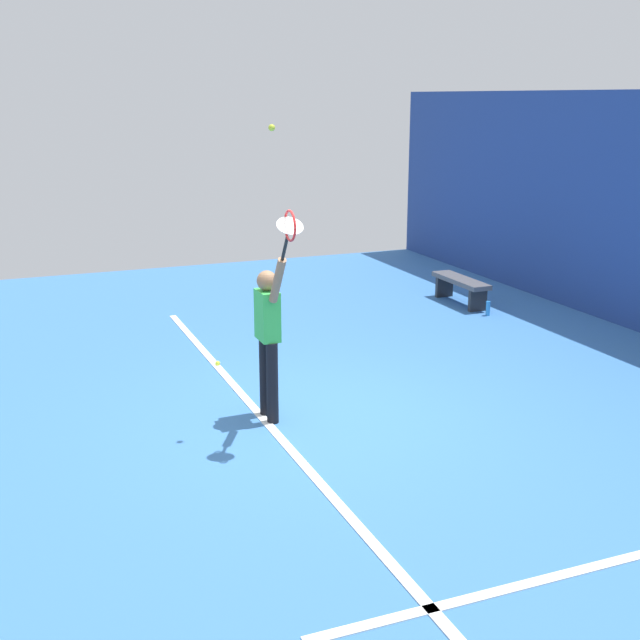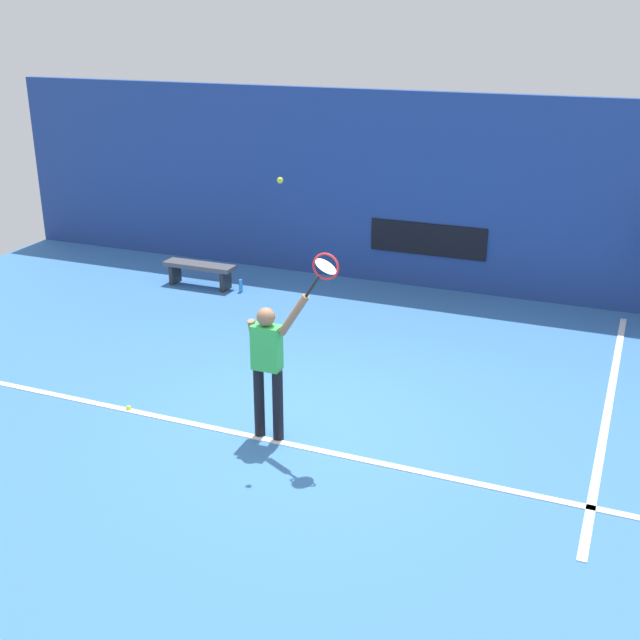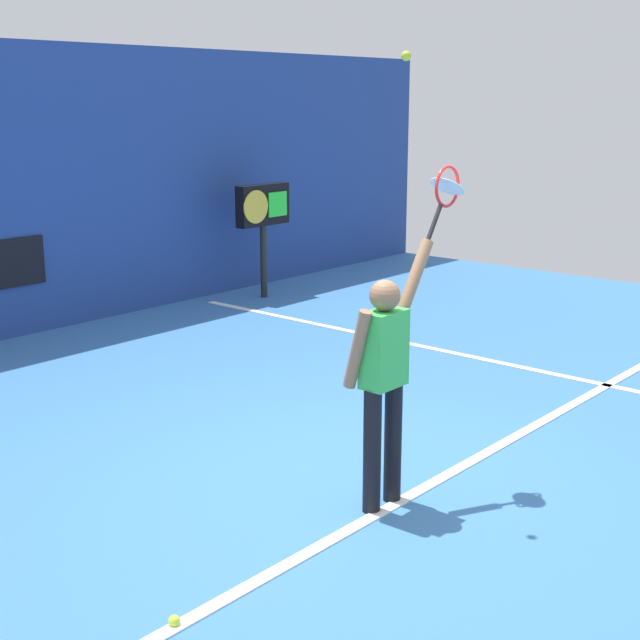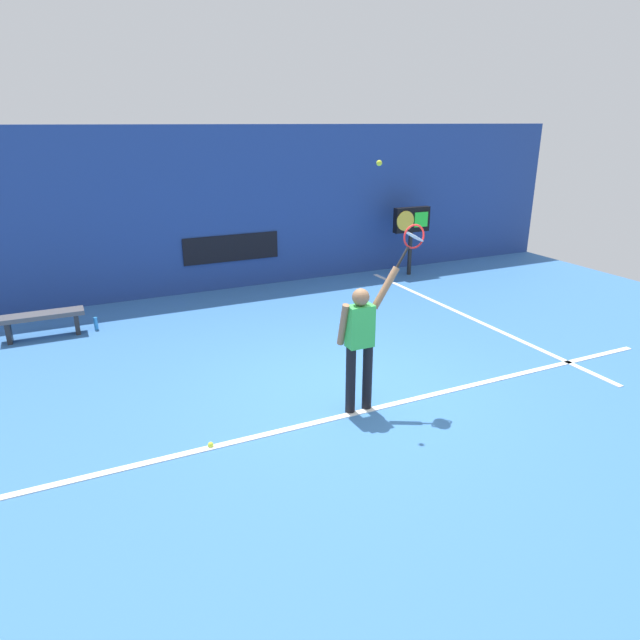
{
  "view_description": "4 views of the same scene",
  "coord_description": "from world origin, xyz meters",
  "px_view_note": "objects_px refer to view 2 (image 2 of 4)",
  "views": [
    {
      "loc": [
        7.92,
        -3.13,
        3.48
      ],
      "look_at": [
        -0.13,
        0.11,
        1.11
      ],
      "focal_mm": 45.9,
      "sensor_mm": 36.0,
      "label": 1
    },
    {
      "loc": [
        3.7,
        -8.28,
        4.88
      ],
      "look_at": [
        0.14,
        0.31,
        1.32
      ],
      "focal_mm": 45.24,
      "sensor_mm": 36.0,
      "label": 2
    },
    {
      "loc": [
        -5.16,
        -4.13,
        2.92
      ],
      "look_at": [
        -0.29,
        0.06,
        1.33
      ],
      "focal_mm": 50.87,
      "sensor_mm": 36.0,
      "label": 3
    },
    {
      "loc": [
        -3.53,
        -6.28,
        3.64
      ],
      "look_at": [
        -0.53,
        0.06,
        1.16
      ],
      "focal_mm": 31.53,
      "sensor_mm": 36.0,
      "label": 4
    }
  ],
  "objects_px": {
    "court_bench": "(200,269)",
    "water_bottle": "(241,286)",
    "tennis_player": "(268,362)",
    "tennis_racket": "(324,269)",
    "tennis_ball": "(280,180)",
    "spare_ball": "(129,408)"
  },
  "relations": [
    {
      "from": "tennis_ball",
      "to": "water_bottle",
      "type": "distance_m",
      "value": 6.44
    },
    {
      "from": "tennis_racket",
      "to": "water_bottle",
      "type": "xyz_separation_m",
      "value": [
        -3.62,
        4.76,
        -2.13
      ]
    },
    {
      "from": "court_bench",
      "to": "water_bottle",
      "type": "bearing_deg",
      "value": 0.0
    },
    {
      "from": "tennis_racket",
      "to": "spare_ball",
      "type": "height_order",
      "value": "tennis_racket"
    },
    {
      "from": "court_bench",
      "to": "spare_ball",
      "type": "relative_size",
      "value": 20.59
    },
    {
      "from": "tennis_racket",
      "to": "court_bench",
      "type": "height_order",
      "value": "tennis_racket"
    },
    {
      "from": "court_bench",
      "to": "tennis_player",
      "type": "bearing_deg",
      "value": -51.59
    },
    {
      "from": "court_bench",
      "to": "spare_ball",
      "type": "height_order",
      "value": "court_bench"
    },
    {
      "from": "tennis_racket",
      "to": "spare_ball",
      "type": "xyz_separation_m",
      "value": [
        -2.74,
        -0.05,
        -2.21
      ]
    },
    {
      "from": "tennis_player",
      "to": "water_bottle",
      "type": "xyz_separation_m",
      "value": [
        -2.9,
        4.75,
        -0.89
      ]
    },
    {
      "from": "tennis_racket",
      "to": "tennis_ball",
      "type": "height_order",
      "value": "tennis_ball"
    },
    {
      "from": "tennis_ball",
      "to": "court_bench",
      "type": "xyz_separation_m",
      "value": [
        -3.97,
        4.75,
        -2.84
      ]
    },
    {
      "from": "water_bottle",
      "to": "spare_ball",
      "type": "bearing_deg",
      "value": -79.7
    },
    {
      "from": "court_bench",
      "to": "water_bottle",
      "type": "xyz_separation_m",
      "value": [
        0.87,
        0.0,
        -0.22
      ]
    },
    {
      "from": "water_bottle",
      "to": "tennis_player",
      "type": "bearing_deg",
      "value": -58.61
    },
    {
      "from": "spare_ball",
      "to": "tennis_player",
      "type": "bearing_deg",
      "value": 1.59
    },
    {
      "from": "tennis_racket",
      "to": "water_bottle",
      "type": "height_order",
      "value": "tennis_racket"
    },
    {
      "from": "tennis_player",
      "to": "court_bench",
      "type": "distance_m",
      "value": 6.1
    },
    {
      "from": "tennis_racket",
      "to": "tennis_player",
      "type": "bearing_deg",
      "value": 179.66
    },
    {
      "from": "tennis_player",
      "to": "tennis_racket",
      "type": "relative_size",
      "value": 3.2
    },
    {
      "from": "spare_ball",
      "to": "tennis_racket",
      "type": "bearing_deg",
      "value": 1.08
    },
    {
      "from": "tennis_racket",
      "to": "court_bench",
      "type": "relative_size",
      "value": 0.43
    }
  ]
}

